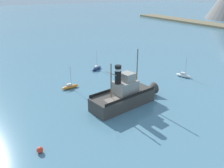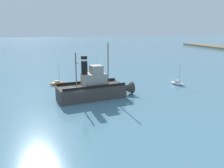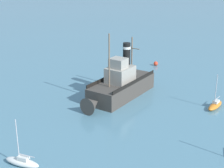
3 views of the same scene
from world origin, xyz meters
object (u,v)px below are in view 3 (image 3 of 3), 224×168
object	(u,v)px
sailboat_orange	(215,105)
old_tugboat	(120,85)
sailboat_white	(22,162)
mooring_buoy	(156,64)

from	to	relation	value
sailboat_orange	old_tugboat	bearing A→B (deg)	26.24
old_tugboat	sailboat_white	bearing A→B (deg)	104.85
old_tugboat	sailboat_white	xyz separation A→B (m)	(-5.28, 19.90, -1.40)
old_tugboat	sailboat_white	world-z (taller)	old_tugboat
sailboat_white	sailboat_orange	bearing A→B (deg)	-104.86
sailboat_white	mooring_buoy	xyz separation A→B (m)	(11.22, -36.73, -0.01)
sailboat_orange	mooring_buoy	xyz separation A→B (m)	(18.08, -10.84, -0.01)
sailboat_white	old_tugboat	bearing A→B (deg)	-75.15
old_tugboat	sailboat_orange	size ratio (longest dim) A/B	3.01
sailboat_orange	sailboat_white	size ratio (longest dim) A/B	1.00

